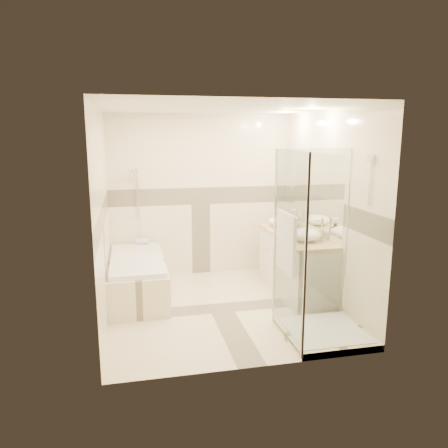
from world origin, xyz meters
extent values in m
cube|color=beige|center=(0.00, 0.00, -0.01)|extent=(2.80, 3.00, 0.01)
cube|color=white|center=(0.00, 0.00, 2.50)|extent=(2.80, 3.00, 0.01)
cube|color=beige|center=(0.00, 1.50, 1.25)|extent=(2.80, 0.01, 2.50)
cube|color=beige|center=(0.00, -1.50, 1.25)|extent=(2.80, 0.01, 2.50)
cube|color=beige|center=(-1.40, 0.00, 1.25)|extent=(0.01, 3.00, 2.50)
cube|color=beige|center=(1.40, 0.00, 1.25)|extent=(0.01, 3.00, 2.50)
cube|color=white|center=(1.39, 0.30, 1.45)|extent=(0.01, 1.60, 1.00)
cylinder|color=silver|center=(-0.97, 1.47, 1.35)|extent=(0.02, 0.02, 0.70)
cube|color=beige|center=(-1.02, 0.65, 0.25)|extent=(0.75, 1.70, 0.50)
cube|color=white|center=(-1.02, 0.65, 0.53)|extent=(0.69, 1.60, 0.06)
ellipsoid|color=white|center=(-1.02, 0.65, 0.48)|extent=(0.56, 1.40, 0.16)
cube|color=white|center=(1.12, 0.30, 0.40)|extent=(0.55, 1.60, 0.80)
cylinder|color=silver|center=(0.83, -0.10, 0.55)|extent=(0.01, 0.24, 0.01)
cylinder|color=silver|center=(0.83, 0.70, 0.55)|extent=(0.01, 0.24, 0.01)
cube|color=#DBB874|center=(1.12, 0.30, 0.83)|extent=(0.57, 1.62, 0.05)
cube|color=beige|center=(0.95, -1.05, 0.04)|extent=(0.90, 0.90, 0.08)
cube|color=white|center=(0.95, -1.05, 0.09)|extent=(0.80, 0.80, 0.01)
cube|color=white|center=(0.51, -1.05, 1.04)|extent=(0.01, 0.90, 2.00)
cube|color=white|center=(0.95, -0.61, 1.04)|extent=(0.90, 0.01, 2.00)
cylinder|color=silver|center=(0.50, -1.50, 1.04)|extent=(0.03, 0.03, 2.00)
cylinder|color=silver|center=(0.50, -0.60, 1.04)|extent=(0.03, 0.03, 2.00)
cylinder|color=silver|center=(1.40, -0.60, 1.04)|extent=(0.03, 0.03, 2.00)
cylinder|color=silver|center=(1.36, -1.05, 1.95)|extent=(0.03, 0.10, 0.10)
cylinder|color=silver|center=(0.47, -1.05, 1.40)|extent=(0.02, 0.60, 0.02)
cube|color=silver|center=(0.47, -1.05, 1.10)|extent=(0.04, 0.48, 0.62)
ellipsoid|color=white|center=(1.10, 0.84, 0.93)|extent=(0.39, 0.39, 0.16)
ellipsoid|color=white|center=(1.10, -0.06, 0.93)|extent=(0.40, 0.40, 0.16)
cylinder|color=silver|center=(1.33, 0.84, 0.98)|extent=(0.03, 0.03, 0.26)
cylinder|color=silver|center=(1.28, 0.84, 1.09)|extent=(0.09, 0.02, 0.02)
cylinder|color=silver|center=(1.33, -0.06, 0.99)|extent=(0.03, 0.03, 0.29)
cylinder|color=silver|center=(1.28, -0.06, 1.12)|extent=(0.10, 0.02, 0.02)
imported|color=black|center=(1.10, 0.21, 0.92)|extent=(0.09, 0.09, 0.15)
imported|color=black|center=(1.10, 0.26, 0.92)|extent=(0.14, 0.14, 0.14)
cube|color=silver|center=(1.10, 0.98, 0.89)|extent=(0.16, 0.26, 0.08)
cylinder|color=silver|center=(-0.93, 1.38, 0.60)|extent=(0.19, 0.09, 0.09)
camera|label=1|loc=(-1.09, -5.17, 2.19)|focal=35.00mm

